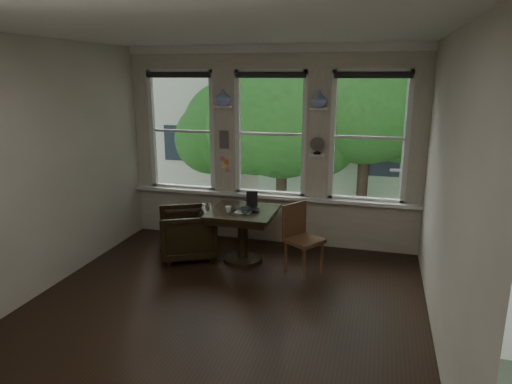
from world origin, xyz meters
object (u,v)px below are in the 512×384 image
(mug, at_px, (228,209))
(armchair_left, at_px, (187,233))
(table, at_px, (243,236))
(side_chair_right, at_px, (304,240))
(laptop, at_px, (245,211))

(mug, bearing_deg, armchair_left, 174.16)
(table, distance_m, side_chair_right, 0.91)
(armchair_left, distance_m, mug, 0.78)
(table, xyz_separation_m, side_chair_right, (0.90, -0.16, 0.09))
(laptop, bearing_deg, side_chair_right, -8.57)
(armchair_left, bearing_deg, table, 67.91)
(table, xyz_separation_m, armchair_left, (-0.82, -0.07, -0.01))
(side_chair_right, distance_m, laptop, 0.90)
(side_chair_right, distance_m, mug, 1.11)
(armchair_left, bearing_deg, mug, 57.25)
(armchair_left, distance_m, side_chair_right, 1.72)
(table, distance_m, laptop, 0.40)
(laptop, distance_m, mug, 0.24)
(mug, bearing_deg, side_chair_right, -1.10)
(table, relative_size, side_chair_right, 0.98)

